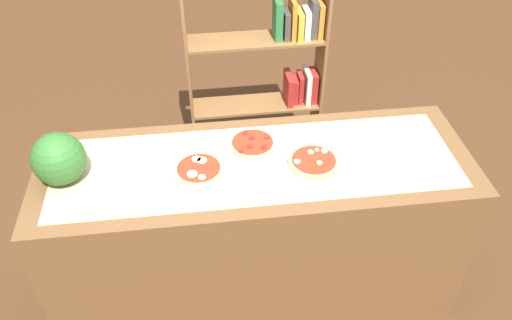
% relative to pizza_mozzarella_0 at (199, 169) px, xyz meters
% --- Properties ---
extents(ground_plane, '(12.00, 12.00, 0.00)m').
position_rel_pizza_mozzarella_0_xyz_m(ground_plane, '(0.27, 0.02, -0.95)').
color(ground_plane, '#4C2D19').
extents(counter, '(2.06, 0.70, 0.94)m').
position_rel_pizza_mozzarella_0_xyz_m(counter, '(0.27, 0.02, -0.48)').
color(counter, brown).
rests_on(counter, ground_plane).
extents(parchment_paper, '(1.87, 0.56, 0.00)m').
position_rel_pizza_mozzarella_0_xyz_m(parchment_paper, '(0.27, 0.02, -0.01)').
color(parchment_paper, tan).
rests_on(parchment_paper, counter).
extents(pizza_mozzarella_0, '(0.23, 0.23, 0.02)m').
position_rel_pizza_mozzarella_0_xyz_m(pizza_mozzarella_0, '(0.00, 0.00, 0.00)').
color(pizza_mozzarella_0, '#E5C17F').
rests_on(pizza_mozzarella_0, parchment_paper).
extents(pizza_pepperoni_1, '(0.23, 0.23, 0.02)m').
position_rel_pizza_mozzarella_0_xyz_m(pizza_pepperoni_1, '(0.27, 0.16, 0.00)').
color(pizza_pepperoni_1, '#E5C17F').
rests_on(pizza_pepperoni_1, parchment_paper).
extents(pizza_mushroom_2, '(0.24, 0.24, 0.03)m').
position_rel_pizza_mozzarella_0_xyz_m(pizza_mushroom_2, '(0.54, -0.01, 0.00)').
color(pizza_mushroom_2, '#DBB26B').
rests_on(pizza_mushroom_2, parchment_paper).
extents(watermelon, '(0.24, 0.24, 0.24)m').
position_rel_pizza_mozzarella_0_xyz_m(watermelon, '(-0.60, 0.01, 0.11)').
color(watermelon, '#2D6628').
rests_on(watermelon, counter).
extents(bookshelf, '(0.90, 0.25, 1.49)m').
position_rel_pizza_mozzarella_0_xyz_m(bookshelf, '(0.53, 1.15, -0.24)').
color(bookshelf, brown).
rests_on(bookshelf, ground_plane).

